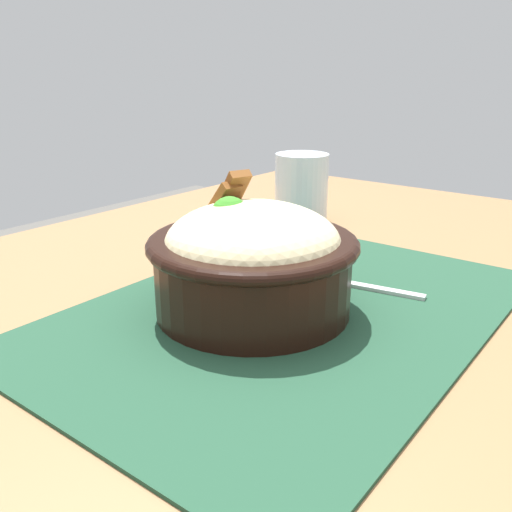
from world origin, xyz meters
name	(u,v)px	position (x,y,z in m)	size (l,w,h in m)	color
table	(260,382)	(0.00, 0.00, 0.68)	(1.22, 0.83, 0.75)	olive
placemat	(289,310)	(0.02, -0.02, 0.75)	(0.46, 0.32, 0.00)	#1E422D
bowl	(256,257)	(0.00, 0.01, 0.80)	(0.18, 0.18, 0.12)	black
fork	(348,284)	(0.10, -0.03, 0.76)	(0.04, 0.14, 0.00)	silver
drinking_glass	(301,192)	(0.29, 0.15, 0.79)	(0.07, 0.07, 0.10)	silver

